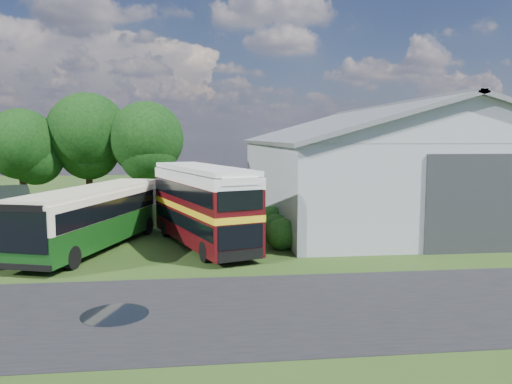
{
  "coord_description": "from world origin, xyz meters",
  "views": [
    {
      "loc": [
        1.26,
        -19.24,
        5.8
      ],
      "look_at": [
        4.46,
        8.0,
        2.79
      ],
      "focal_mm": 35.0,
      "sensor_mm": 36.0,
      "label": 1
    }
  ],
  "objects": [
    {
      "name": "ground",
      "position": [
        0.0,
        0.0,
        0.0
      ],
      "size": [
        120.0,
        120.0,
        0.0
      ],
      "primitive_type": "plane",
      "color": "#1D3711",
      "rests_on": "ground"
    },
    {
      "name": "asphalt_road",
      "position": [
        3.0,
        -3.0,
        0.0
      ],
      "size": [
        60.0,
        8.0,
        0.02
      ],
      "primitive_type": "cube",
      "color": "black",
      "rests_on": "ground"
    },
    {
      "name": "puddle",
      "position": [
        -1.5,
        -3.0,
        0.0
      ],
      "size": [
        2.2,
        2.2,
        0.01
      ],
      "primitive_type": "cylinder",
      "color": "black",
      "rests_on": "ground"
    },
    {
      "name": "storage_shed",
      "position": [
        15.0,
        15.98,
        4.17
      ],
      "size": [
        18.8,
        24.8,
        8.15
      ],
      "color": "gray",
      "rests_on": "ground"
    },
    {
      "name": "tree_left_b",
      "position": [
        -13.0,
        23.5,
        5.25
      ],
      "size": [
        5.78,
        5.78,
        8.16
      ],
      "color": "black",
      "rests_on": "ground"
    },
    {
      "name": "tree_mid",
      "position": [
        -8.0,
        24.8,
        6.18
      ],
      "size": [
        6.8,
        6.8,
        9.6
      ],
      "color": "black",
      "rests_on": "ground"
    },
    {
      "name": "tree_right_a",
      "position": [
        -3.0,
        23.8,
        5.69
      ],
      "size": [
        6.26,
        6.26,
        8.83
      ],
      "color": "black",
      "rests_on": "ground"
    },
    {
      "name": "shrub_front",
      "position": [
        5.6,
        6.0,
        0.0
      ],
      "size": [
        1.7,
        1.7,
        1.7
      ],
      "primitive_type": "sphere",
      "color": "#194714",
      "rests_on": "ground"
    },
    {
      "name": "shrub_mid",
      "position": [
        5.6,
        8.0,
        0.0
      ],
      "size": [
        1.6,
        1.6,
        1.6
      ],
      "primitive_type": "sphere",
      "color": "#194714",
      "rests_on": "ground"
    },
    {
      "name": "shrub_back",
      "position": [
        5.6,
        10.0,
        0.0
      ],
      "size": [
        1.8,
        1.8,
        1.8
      ],
      "primitive_type": "sphere",
      "color": "#194714",
      "rests_on": "ground"
    },
    {
      "name": "bus_green_single",
      "position": [
        -4.15,
        7.34,
        1.71
      ],
      "size": [
        6.14,
        11.89,
        3.21
      ],
      "rotation": [
        0.0,
        0.0,
        -0.31
      ],
      "color": "black",
      "rests_on": "ground"
    },
    {
      "name": "bus_maroon_double",
      "position": [
        1.51,
        7.23,
        2.14
      ],
      "size": [
        5.68,
        10.26,
        4.29
      ],
      "rotation": [
        0.0,
        0.0,
        0.33
      ],
      "color": "black",
      "rests_on": "ground"
    },
    {
      "name": "bus_dark_single",
      "position": [
        -8.8,
        8.19,
        1.52
      ],
      "size": [
        5.58,
        10.61,
        2.86
      ],
      "rotation": [
        0.0,
        0.0,
        0.32
      ],
      "color": "black",
      "rests_on": "ground"
    }
  ]
}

